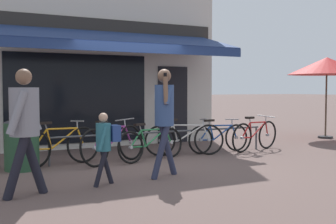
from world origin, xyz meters
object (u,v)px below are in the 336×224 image
object	(u,v)px
bicycle_silver	(184,139)
bicycle_blue	(219,138)
bicycle_green	(151,143)
bicycle_orange	(59,146)
pedestrian_adult	(164,110)
pedestrian_second_adult	(24,119)
bicycle_purple	(113,144)
pedestrian_child	(105,140)
cafe_parasol	(327,66)
litter_bin	(22,143)
bicycle_red	(255,135)

from	to	relation	value
bicycle_silver	bicycle_blue	bearing A→B (deg)	17.81
bicycle_green	bicycle_silver	xyz separation A→B (m)	(0.93, 0.24, 0.02)
bicycle_orange	bicycle_blue	distance (m)	3.71
pedestrian_adult	pedestrian_second_adult	xyz separation A→B (m)	(-2.30, -0.28, -0.07)
bicycle_green	bicycle_purple	bearing A→B (deg)	160.83
bicycle_silver	pedestrian_adult	world-z (taller)	pedestrian_adult
bicycle_orange	pedestrian_child	bearing A→B (deg)	-95.59
bicycle_purple	bicycle_blue	world-z (taller)	bicycle_purple
bicycle_blue	pedestrian_child	distance (m)	3.98
bicycle_orange	pedestrian_second_adult	world-z (taller)	pedestrian_second_adult
cafe_parasol	pedestrian_adult	bearing A→B (deg)	-158.05
bicycle_purple	pedestrian_adult	world-z (taller)	pedestrian_adult
pedestrian_second_adult	litter_bin	bearing A→B (deg)	-90.39
litter_bin	cafe_parasol	distance (m)	9.11
bicycle_orange	bicycle_red	bearing A→B (deg)	-15.64
bicycle_silver	cafe_parasol	xyz separation A→B (m)	(5.42, 0.93, 1.79)
bicycle_orange	pedestrian_second_adult	distance (m)	2.42
bicycle_silver	pedestrian_second_adult	bearing A→B (deg)	-133.49
pedestrian_second_adult	cafe_parasol	distance (m)	9.69
bicycle_red	pedestrian_child	bearing A→B (deg)	-171.33
litter_bin	bicycle_purple	bearing A→B (deg)	-4.02
bicycle_purple	litter_bin	distance (m)	1.74
bicycle_red	bicycle_silver	bearing A→B (deg)	161.49
bicycle_orange	cafe_parasol	bearing A→B (deg)	-7.18
bicycle_red	pedestrian_second_adult	size ratio (longest dim) A/B	0.93
bicycle_silver	pedestrian_adult	size ratio (longest dim) A/B	0.96
bicycle_red	pedestrian_adult	world-z (taller)	pedestrian_adult
bicycle_orange	cafe_parasol	size ratio (longest dim) A/B	0.72
bicycle_silver	litter_bin	world-z (taller)	litter_bin
pedestrian_adult	litter_bin	xyz separation A→B (m)	(-2.06, 1.75, -0.64)
bicycle_purple	bicycle_green	world-z (taller)	bicycle_purple
pedestrian_adult	pedestrian_second_adult	size ratio (longest dim) A/B	1.03
bicycle_purple	bicycle_red	bearing A→B (deg)	-25.07
bicycle_purple	bicycle_silver	size ratio (longest dim) A/B	0.94
bicycle_orange	pedestrian_adult	size ratio (longest dim) A/B	0.95
bicycle_blue	bicycle_silver	bearing A→B (deg)	-179.77
bicycle_orange	pedestrian_child	world-z (taller)	pedestrian_child
bicycle_red	pedestrian_adult	xyz separation A→B (m)	(-3.29, -1.67, 0.77)
bicycle_green	bicycle_blue	size ratio (longest dim) A/B	1.04
bicycle_purple	cafe_parasol	xyz separation A→B (m)	(7.17, 1.13, 1.77)
bicycle_purple	bicycle_green	distance (m)	0.82
bicycle_silver	pedestrian_second_adult	size ratio (longest dim) A/B	0.99
bicycle_blue	bicycle_red	size ratio (longest dim) A/B	1.00
pedestrian_second_adult	cafe_parasol	size ratio (longest dim) A/B	0.73
bicycle_silver	bicycle_blue	xyz separation A→B (m)	(0.93, 0.01, -0.02)
bicycle_silver	litter_bin	bearing A→B (deg)	-161.66
bicycle_orange	cafe_parasol	distance (m)	8.44
cafe_parasol	pedestrian_second_adult	bearing A→B (deg)	-161.62
bicycle_green	pedestrian_child	bearing A→B (deg)	-149.08
bicycle_green	pedestrian_second_adult	xyz separation A→B (m)	(-2.79, -1.86, 0.72)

